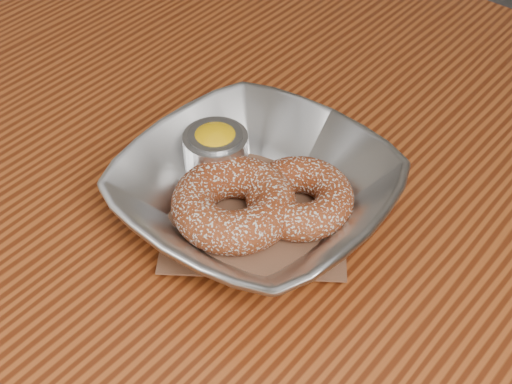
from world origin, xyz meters
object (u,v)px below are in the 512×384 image
Objects in this scene: table at (306,274)px; donut_front at (234,204)px; ramekin at (216,152)px; donut_back at (300,198)px; serving_bowl at (256,195)px.

donut_front reaches higher than table.
ramekin reaches higher than donut_front.
donut_front is at bearing -130.57° from donut_back.
table is 0.16m from ramekin.
donut_back is at bearing 49.43° from donut_front.
donut_back is 1.59× the size of ramekin.
donut_back is 0.05m from donut_front.
serving_bowl is 3.89× the size of ramekin.
ramekin is at bearing -155.13° from table.
serving_bowl is 0.02m from donut_front.
serving_bowl is at bearing -111.96° from table.
table is 21.85× the size of ramekin.
donut_back reaches higher than table.
table is 12.00× the size of donut_front.
serving_bowl is at bearing -14.53° from ramekin.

